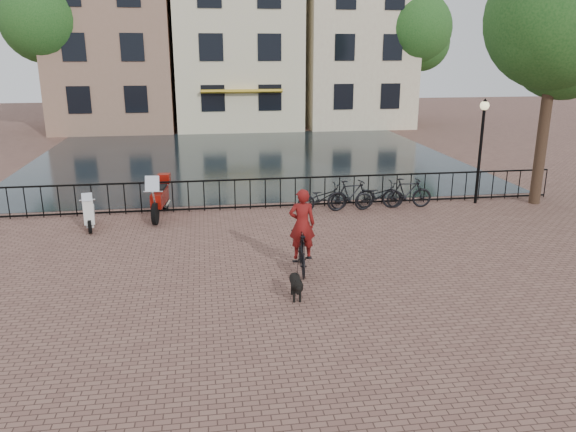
{
  "coord_description": "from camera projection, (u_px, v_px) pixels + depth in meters",
  "views": [
    {
      "loc": [
        -1.94,
        -9.82,
        5.05
      ],
      "look_at": [
        0.0,
        3.0,
        1.2
      ],
      "focal_mm": 35.0,
      "sensor_mm": 36.0,
      "label": 1
    }
  ],
  "objects": [
    {
      "name": "scooter",
      "position": [
        89.0,
        208.0,
        16.37
      ],
      "size": [
        0.59,
        1.37,
        1.23
      ],
      "rotation": [
        0.0,
        0.0,
        0.16
      ],
      "color": "white",
      "rests_on": "ground"
    },
    {
      "name": "canal_house_right",
      "position": [
        351.0,
        26.0,
        38.78
      ],
      "size": [
        7.0,
        9.0,
        13.3
      ],
      "color": "beige",
      "rests_on": "ground"
    },
    {
      "name": "canal_water",
      "position": [
        244.0,
        157.0,
        27.42
      ],
      "size": [
        20.0,
        20.0,
        0.0
      ],
      "primitive_type": "plane",
      "color": "black",
      "rests_on": "ground"
    },
    {
      "name": "canal_house_left",
      "position": [
        113.0,
        28.0,
        36.57
      ],
      "size": [
        7.5,
        9.0,
        12.8
      ],
      "color": "#8D6952",
      "rests_on": "ground"
    },
    {
      "name": "motorcycle",
      "position": [
        159.0,
        193.0,
        17.45
      ],
      "size": [
        0.77,
        2.22,
        1.55
      ],
      "rotation": [
        0.0,
        0.0,
        -0.12
      ],
      "color": "maroon",
      "rests_on": "ground"
    },
    {
      "name": "parked_bike_1",
      "position": [
        351.0,
        195.0,
        18.29
      ],
      "size": [
        1.72,
        0.72,
        1.0
      ],
      "primitive_type": "imported",
      "rotation": [
        0.0,
        0.0,
        1.72
      ],
      "color": "black",
      "rests_on": "ground"
    },
    {
      "name": "parked_bike_0",
      "position": [
        323.0,
        198.0,
        18.16
      ],
      "size": [
        1.79,
        0.86,
        0.9
      ],
      "primitive_type": "imported",
      "rotation": [
        0.0,
        0.0,
        1.73
      ],
      "color": "black",
      "rests_on": "ground"
    },
    {
      "name": "railing",
      "position": [
        265.0,
        194.0,
        18.46
      ],
      "size": [
        20.0,
        0.05,
        1.02
      ],
      "color": "black",
      "rests_on": "ground"
    },
    {
      "name": "parked_bike_3",
      "position": [
        407.0,
        193.0,
        18.56
      ],
      "size": [
        1.69,
        0.56,
        1.0
      ],
      "primitive_type": "imported",
      "rotation": [
        0.0,
        0.0,
        1.52
      ],
      "color": "black",
      "rests_on": "ground"
    },
    {
      "name": "parked_bike_2",
      "position": [
        379.0,
        195.0,
        18.44
      ],
      "size": [
        1.77,
        0.77,
        0.9
      ],
      "primitive_type": "imported",
      "rotation": [
        0.0,
        0.0,
        1.67
      ],
      "color": "black",
      "rests_on": "ground"
    },
    {
      "name": "tree_far_left",
      "position": [
        44.0,
        20.0,
        33.13
      ],
      "size": [
        5.04,
        5.04,
        9.27
      ],
      "color": "black",
      "rests_on": "ground"
    },
    {
      "name": "tree_far_right",
      "position": [
        415.0,
        29.0,
        36.53
      ],
      "size": [
        4.76,
        4.76,
        8.76
      ],
      "color": "black",
      "rests_on": "ground"
    },
    {
      "name": "lamp_post",
      "position": [
        482.0,
        134.0,
        18.58
      ],
      "size": [
        0.3,
        0.3,
        3.45
      ],
      "color": "black",
      "rests_on": "ground"
    },
    {
      "name": "canal_house_mid",
      "position": [
        236.0,
        37.0,
        37.85
      ],
      "size": [
        8.0,
        9.5,
        11.8
      ],
      "color": "beige",
      "rests_on": "ground"
    },
    {
      "name": "tree_near_right",
      "position": [
        558.0,
        19.0,
        17.56
      ],
      "size": [
        4.48,
        4.48,
        8.24
      ],
      "color": "black",
      "rests_on": "ground"
    },
    {
      "name": "ground",
      "position": [
        311.0,
        317.0,
        11.02
      ],
      "size": [
        100.0,
        100.0,
        0.0
      ],
      "primitive_type": "plane",
      "color": "brown",
      "rests_on": "ground"
    },
    {
      "name": "dog",
      "position": [
        296.0,
        286.0,
        11.79
      ],
      "size": [
        0.31,
        0.85,
        0.56
      ],
      "rotation": [
        0.0,
        0.0,
        -0.04
      ],
      "color": "black",
      "rests_on": "ground"
    },
    {
      "name": "cyclist",
      "position": [
        302.0,
        235.0,
        13.09
      ],
      "size": [
        0.78,
        1.75,
        2.34
      ],
      "rotation": [
        0.0,
        0.0,
        3.04
      ],
      "color": "black",
      "rests_on": "ground"
    }
  ]
}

